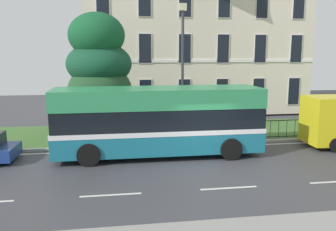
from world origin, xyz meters
TOP-DOWN VIEW (x-y plane):
  - ground_plane at (0.00, 1.05)m, footprint 60.00×56.00m
  - georgian_townhouse at (2.45, 16.70)m, footprint 16.64×10.66m
  - iron_verge_railing at (2.45, 4.40)m, footprint 14.80×0.04m
  - evergreen_tree at (-4.60, 6.13)m, footprint 3.80×3.76m
  - single_decker_bus at (-1.86, 2.56)m, footprint 9.18×2.66m
  - street_lamp_post at (-0.21, 5.54)m, footprint 0.36×0.24m
  - litter_bin at (-3.25, 5.30)m, footprint 0.51×0.51m

SIDE VIEW (x-z plane):
  - ground_plane at x=0.00m, z-range -0.11..0.07m
  - iron_verge_railing at x=2.45m, z-range 0.14..1.11m
  - litter_bin at x=-3.25m, z-range 0.12..1.26m
  - single_decker_bus at x=-1.86m, z-range 0.08..3.14m
  - evergreen_tree at x=-4.60m, z-range -0.51..6.34m
  - street_lamp_post at x=-0.21m, z-range 0.61..7.55m
  - georgian_townhouse at x=2.45m, z-range 0.15..11.82m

